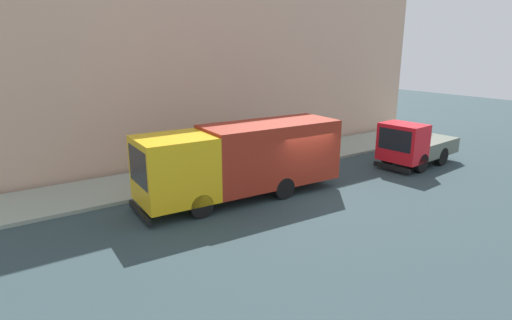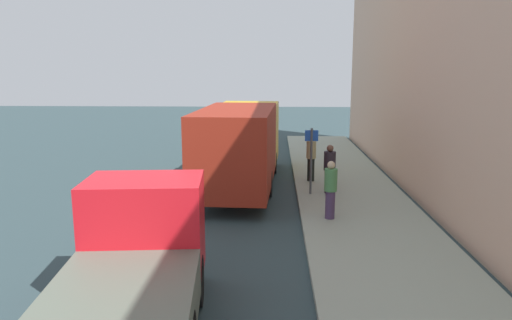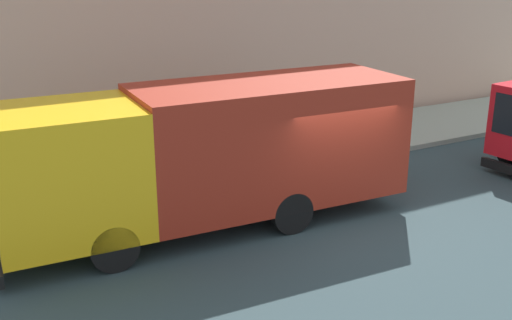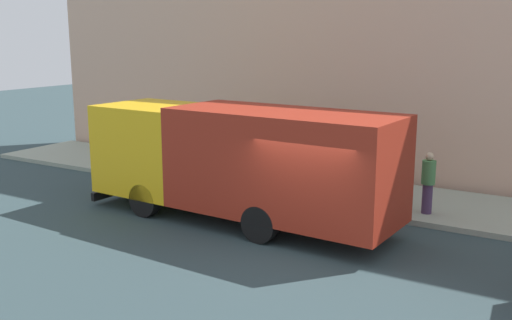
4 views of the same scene
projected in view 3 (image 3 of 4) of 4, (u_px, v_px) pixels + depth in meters
ground at (335, 219)px, 13.48m from camera, size 80.00×80.00×0.00m
sidewalk at (235, 157)px, 17.47m from camera, size 3.64×30.00×0.15m
large_utility_truck at (211, 150)px, 12.67m from camera, size 2.74×8.69×3.00m
pedestrian_walking at (151, 149)px, 14.82m from camera, size 0.45×0.45×1.75m
pedestrian_standing at (210, 136)px, 16.05m from camera, size 0.42×0.42×1.66m
pedestrian_third at (305, 125)px, 17.08m from camera, size 0.38×0.38×1.65m
street_sign_post at (224, 124)px, 15.43m from camera, size 0.44×0.08×2.23m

